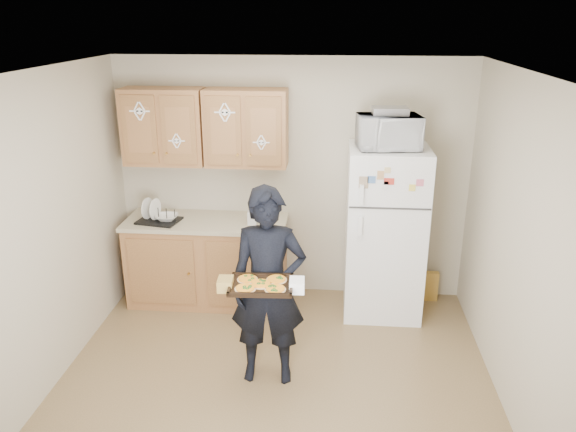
{
  "coord_description": "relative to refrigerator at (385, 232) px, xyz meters",
  "views": [
    {
      "loc": [
        0.44,
        -3.77,
        2.88
      ],
      "look_at": [
        0.08,
        0.45,
        1.35
      ],
      "focal_mm": 35.0,
      "sensor_mm": 36.0,
      "label": 1
    }
  ],
  "objects": [
    {
      "name": "floor",
      "position": [
        -0.95,
        -1.43,
        -0.85
      ],
      "size": [
        3.6,
        3.6,
        0.0
      ],
      "primitive_type": "plane",
      "color": "brown",
      "rests_on": "ground"
    },
    {
      "name": "ceiling",
      "position": [
        -0.95,
        -1.43,
        1.65
      ],
      "size": [
        3.6,
        3.6,
        0.0
      ],
      "primitive_type": "plane",
      "color": "white",
      "rests_on": "wall_back"
    },
    {
      "name": "wall_back",
      "position": [
        -0.95,
        0.37,
        0.4
      ],
      "size": [
        3.6,
        0.04,
        2.5
      ],
      "primitive_type": "cube",
      "color": "#B6AB94",
      "rests_on": "floor"
    },
    {
      "name": "wall_front",
      "position": [
        -0.95,
        -3.23,
        0.4
      ],
      "size": [
        3.6,
        0.04,
        2.5
      ],
      "primitive_type": "cube",
      "color": "#B6AB94",
      "rests_on": "floor"
    },
    {
      "name": "wall_left",
      "position": [
        -2.75,
        -1.43,
        0.4
      ],
      "size": [
        0.04,
        3.6,
        2.5
      ],
      "primitive_type": "cube",
      "color": "#B6AB94",
      "rests_on": "floor"
    },
    {
      "name": "wall_right",
      "position": [
        0.85,
        -1.43,
        0.4
      ],
      "size": [
        0.04,
        3.6,
        2.5
      ],
      "primitive_type": "cube",
      "color": "#B6AB94",
      "rests_on": "floor"
    },
    {
      "name": "refrigerator",
      "position": [
        0.0,
        0.0,
        0.0
      ],
      "size": [
        0.75,
        0.7,
        1.7
      ],
      "primitive_type": "cube",
      "color": "white",
      "rests_on": "floor"
    },
    {
      "name": "base_cabinet",
      "position": [
        -1.8,
        0.05,
        -0.42
      ],
      "size": [
        1.6,
        0.6,
        0.86
      ],
      "primitive_type": "cube",
      "color": "#9B6235",
      "rests_on": "floor"
    },
    {
      "name": "countertop",
      "position": [
        -1.8,
        0.05,
        0.03
      ],
      "size": [
        1.64,
        0.64,
        0.04
      ],
      "primitive_type": "cube",
      "color": "tan",
      "rests_on": "base_cabinet"
    },
    {
      "name": "upper_cab_left",
      "position": [
        -2.2,
        0.18,
        0.98
      ],
      "size": [
        0.8,
        0.33,
        0.75
      ],
      "primitive_type": "cube",
      "color": "#9B6235",
      "rests_on": "wall_back"
    },
    {
      "name": "upper_cab_right",
      "position": [
        -1.38,
        0.18,
        0.98
      ],
      "size": [
        0.8,
        0.33,
        0.75
      ],
      "primitive_type": "cube",
      "color": "#9B6235",
      "rests_on": "wall_back"
    },
    {
      "name": "cereal_box",
      "position": [
        0.52,
        0.24,
        -0.69
      ],
      "size": [
        0.2,
        0.07,
        0.32
      ],
      "primitive_type": "cube",
      "color": "#F2D155",
      "rests_on": "floor"
    },
    {
      "name": "person",
      "position": [
        -1.01,
        -1.23,
        -0.02
      ],
      "size": [
        0.62,
        0.43,
        1.65
      ],
      "primitive_type": "imported",
      "rotation": [
        0.0,
        0.0,
        0.05
      ],
      "color": "black",
      "rests_on": "floor"
    },
    {
      "name": "baking_tray",
      "position": [
        -1.02,
        -1.53,
        0.14
      ],
      "size": [
        0.48,
        0.36,
        0.04
      ],
      "primitive_type": "cube",
      "rotation": [
        0.0,
        0.0,
        0.05
      ],
      "color": "black",
      "rests_on": "person"
    },
    {
      "name": "pizza_front_left",
      "position": [
        -1.13,
        -1.61,
        0.16
      ],
      "size": [
        0.16,
        0.16,
        0.02
      ],
      "primitive_type": "cylinder",
      "color": "orange",
      "rests_on": "baking_tray"
    },
    {
      "name": "pizza_front_right",
      "position": [
        -0.91,
        -1.6,
        0.16
      ],
      "size": [
        0.16,
        0.16,
        0.02
      ],
      "primitive_type": "cylinder",
      "color": "orange",
      "rests_on": "baking_tray"
    },
    {
      "name": "pizza_back_left",
      "position": [
        -1.13,
        -1.46,
        0.16
      ],
      "size": [
        0.16,
        0.16,
        0.02
      ],
      "primitive_type": "cylinder",
      "color": "orange",
      "rests_on": "baking_tray"
    },
    {
      "name": "pizza_back_right",
      "position": [
        -0.92,
        -1.45,
        0.16
      ],
      "size": [
        0.16,
        0.16,
        0.02
      ],
      "primitive_type": "cylinder",
      "color": "orange",
      "rests_on": "baking_tray"
    },
    {
      "name": "pizza_center",
      "position": [
        -1.02,
        -1.53,
        0.16
      ],
      "size": [
        0.16,
        0.16,
        0.02
      ],
      "primitive_type": "cylinder",
      "color": "orange",
      "rests_on": "baking_tray"
    },
    {
      "name": "microwave",
      "position": [
        -0.03,
        -0.05,
        1.0
      ],
      "size": [
        0.61,
        0.46,
        0.31
      ],
      "primitive_type": "imported",
      "rotation": [
        0.0,
        0.0,
        0.15
      ],
      "color": "white",
      "rests_on": "refrigerator"
    },
    {
      "name": "foil_pan",
      "position": [
        -0.02,
        -0.02,
        1.19
      ],
      "size": [
        0.33,
        0.24,
        0.07
      ],
      "primitive_type": "cube",
      "rotation": [
        0.0,
        0.0,
        0.05
      ],
      "color": "#A8A9AF",
      "rests_on": "microwave"
    },
    {
      "name": "dish_rack",
      "position": [
        -2.26,
        -0.03,
        0.13
      ],
      "size": [
        0.45,
        0.37,
        0.16
      ],
      "primitive_type": "cube",
      "rotation": [
        0.0,
        0.0,
        -0.18
      ],
      "color": "black",
      "rests_on": "countertop"
    },
    {
      "name": "bowl",
      "position": [
        -2.18,
        -0.03,
        0.1
      ],
      "size": [
        0.23,
        0.23,
        0.05
      ],
      "primitive_type": "imported",
      "rotation": [
        0.0,
        0.0,
        0.05
      ],
      "color": "silver",
      "rests_on": "dish_rack"
    },
    {
      "name": "soap_bottle",
      "position": [
        -1.31,
        -0.02,
        0.15
      ],
      "size": [
        0.09,
        0.09,
        0.2
      ],
      "primitive_type": "imported",
      "rotation": [
        0.0,
        0.0,
        0.06
      ],
      "color": "white",
      "rests_on": "countertop"
    }
  ]
}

